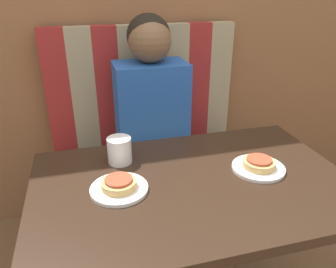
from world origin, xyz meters
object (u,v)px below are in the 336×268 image
Objects in this scene: plate_left at (119,189)px; pizza_left at (119,183)px; person at (151,91)px; plate_right at (258,168)px; pizza_right at (259,163)px; drinking_cup at (120,150)px.

pizza_left reaches higher than plate_left.
person is at bearing 69.01° from plate_left.
person is 0.70m from pizza_left.
person is 0.70m from plate_left.
plate_right is at bearing 0.00° from plate_left.
pizza_right reaches higher than plate_left.
plate_right is at bearing -69.01° from person.
drinking_cup is at bearing 81.38° from pizza_left.
plate_right is 1.65× the size of pizza_right.
plate_left and plate_right have the same top height.
pizza_right is 1.16× the size of drinking_cup.
pizza_right is (0.00, 0.00, 0.02)m from plate_right.
plate_left is at bearing 0.00° from pizza_left.
pizza_right is at bearing 0.00° from plate_right.
person is 0.70m from plate_right.
plate_left is 1.92× the size of drinking_cup.
drinking_cup is (-0.47, 0.18, 0.02)m from pizza_right.
person is 7.50× the size of drinking_cup.
drinking_cup is (-0.22, -0.46, -0.07)m from person.
pizza_right is (0.50, 0.00, 0.00)m from pizza_left.
pizza_left is 1.00× the size of pizza_right.
plate_left is at bearing -98.62° from drinking_cup.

